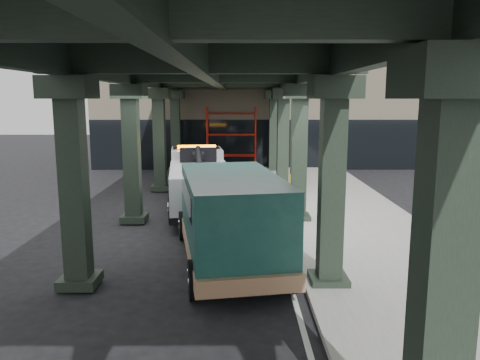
{
  "coord_description": "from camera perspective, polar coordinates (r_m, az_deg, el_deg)",
  "views": [
    {
      "loc": [
        0.42,
        -14.7,
        4.5
      ],
      "look_at": [
        0.49,
        1.38,
        1.7
      ],
      "focal_mm": 35.0,
      "sensor_mm": 36.0,
      "label": 1
    }
  ],
  "objects": [
    {
      "name": "towed_van",
      "position": [
        12.59,
        -1.24,
        -4.48
      ],
      "size": [
        3.42,
        6.62,
        2.56
      ],
      "rotation": [
        0.0,
        0.0,
        0.17
      ],
      "color": "#113D36",
      "rests_on": "ground"
    },
    {
      "name": "scaffolding",
      "position": [
        29.44,
        -1.06,
        5.21
      ],
      "size": [
        3.08,
        0.88,
        4.0
      ],
      "color": "red",
      "rests_on": "ground"
    },
    {
      "name": "ground",
      "position": [
        15.38,
        -1.8,
        -7.14
      ],
      "size": [
        90.0,
        90.0,
        0.0
      ],
      "primitive_type": "plane",
      "color": "black",
      "rests_on": "ground"
    },
    {
      "name": "tow_truck",
      "position": [
        19.26,
        -5.06,
        0.19
      ],
      "size": [
        3.14,
        8.14,
        2.61
      ],
      "rotation": [
        0.0,
        0.0,
        0.12
      ],
      "color": "black",
      "rests_on": "ground"
    },
    {
      "name": "lane_stripe",
      "position": [
        17.34,
        4.02,
        -5.17
      ],
      "size": [
        0.12,
        38.0,
        0.01
      ],
      "primitive_type": "cube",
      "color": "silver",
      "rests_on": "ground"
    },
    {
      "name": "sidewalk",
      "position": [
        17.75,
        13.11,
        -4.82
      ],
      "size": [
        5.0,
        40.0,
        0.15
      ],
      "primitive_type": "cube",
      "color": "gray",
      "rests_on": "ground"
    },
    {
      "name": "building",
      "position": [
        34.74,
        2.4,
        9.04
      ],
      "size": [
        22.0,
        10.0,
        8.0
      ],
      "primitive_type": "cube",
      "color": "#C6B793",
      "rests_on": "ground"
    },
    {
      "name": "viaduct",
      "position": [
        16.75,
        -3.12,
        13.15
      ],
      "size": [
        7.4,
        32.0,
        6.4
      ],
      "color": "black",
      "rests_on": "ground"
    }
  ]
}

